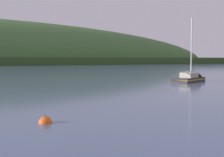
# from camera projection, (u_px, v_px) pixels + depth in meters

# --- Properties ---
(sailboat_near_mooring) EXTENTS (7.66, 5.77, 11.06)m
(sailboat_near_mooring) POSITION_uv_depth(u_px,v_px,m) (191.00, 80.00, 46.75)
(sailboat_near_mooring) COLOR #232328
(sailboat_near_mooring) RESTS_ON ground
(mooring_buoy_foreground) EXTENTS (0.75, 0.75, 0.83)m
(mooring_buoy_foreground) POSITION_uv_depth(u_px,v_px,m) (45.00, 123.00, 16.42)
(mooring_buoy_foreground) COLOR #EA5B19
(mooring_buoy_foreground) RESTS_ON ground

